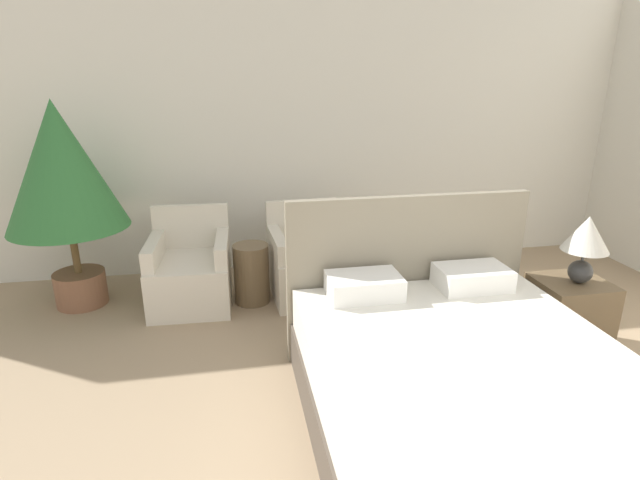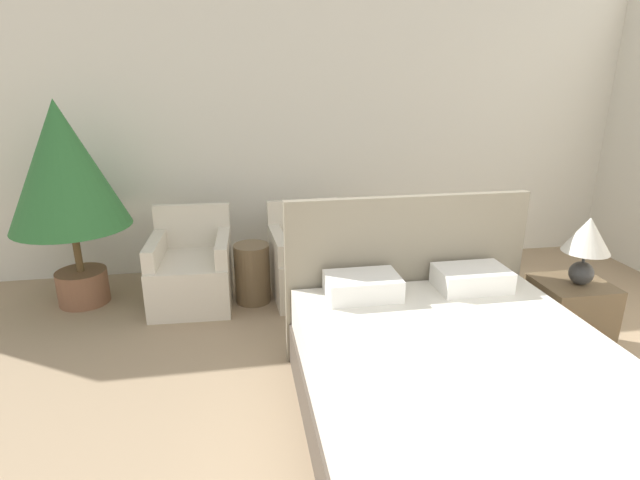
% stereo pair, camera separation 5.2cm
% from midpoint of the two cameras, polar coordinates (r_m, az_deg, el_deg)
% --- Properties ---
extents(wall_back, '(10.00, 0.06, 2.90)m').
position_cam_midpoint_polar(wall_back, '(5.02, 1.49, 13.42)').
color(wall_back, silver).
rests_on(wall_back, ground_plane).
extents(bed, '(1.67, 2.05, 1.14)m').
position_cam_midpoint_polar(bed, '(2.87, 15.82, -16.22)').
color(bed, '#4C4238').
rests_on(bed, ground_plane).
extents(armchair_near_window_left, '(0.69, 0.74, 0.80)m').
position_cam_midpoint_polar(armchair_near_window_left, '(4.41, -14.87, -3.90)').
color(armchair_near_window_left, beige).
rests_on(armchair_near_window_left, ground_plane).
extents(armchair_near_window_right, '(0.69, 0.74, 0.80)m').
position_cam_midpoint_polar(armchair_near_window_right, '(4.44, -1.59, -3.09)').
color(armchair_near_window_right, beige).
rests_on(armchair_near_window_right, ground_plane).
extents(potted_palm, '(0.94, 0.94, 1.72)m').
position_cam_midpoint_polar(potted_palm, '(4.51, -27.71, 6.83)').
color(potted_palm, brown).
rests_on(potted_palm, ground_plane).
extents(nightstand, '(0.48, 0.43, 0.52)m').
position_cam_midpoint_polar(nightstand, '(3.99, 26.07, -7.70)').
color(nightstand, brown).
rests_on(nightstand, ground_plane).
extents(table_lamp, '(0.31, 0.31, 0.48)m').
position_cam_midpoint_polar(table_lamp, '(3.78, 27.77, 0.04)').
color(table_lamp, '#333333').
rests_on(table_lamp, nightstand).
extents(side_table, '(0.30, 0.30, 0.52)m').
position_cam_midpoint_polar(side_table, '(4.34, -8.16, -3.82)').
color(side_table, brown).
rests_on(side_table, ground_plane).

